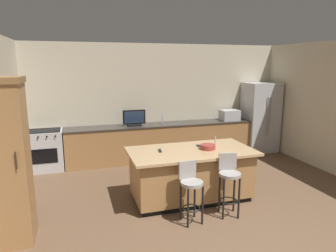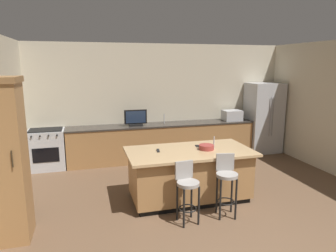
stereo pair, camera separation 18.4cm
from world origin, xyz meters
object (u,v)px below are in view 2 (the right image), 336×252
Objects in this scene: tv_remote at (158,151)px; fruit_bowl at (206,147)px; refrigerator at (263,118)px; microwave at (232,115)px; cell_phone at (197,146)px; range_oven at (47,149)px; cabinet_tower at (5,158)px; kitchen_island at (189,174)px; bar_stool_right at (226,180)px; bar_stool_left at (187,187)px; tv_monitor at (136,118)px.

fruit_bowl is at bearing 0.69° from tv_remote.
fruit_bowl is (-2.65, -2.37, 0.00)m from refrigerator.
refrigerator is 3.94× the size of microwave.
fruit_bowl is 0.26m from cell_phone.
refrigerator is 2.03× the size of range_oven.
microwave is at bearing 31.31° from cabinet_tower.
microwave reaches higher than kitchen_island.
cabinet_tower is 3.20m from bar_stool_right.
cell_phone is (-1.80, -2.17, -0.14)m from microwave.
range_oven reaches higher than kitchen_island.
cell_phone is at bearing 54.77° from bar_stool_left.
tv_monitor reaches higher than cell_phone.
microwave is 2.82× the size of tv_remote.
range_oven is at bearing 145.29° from bar_stool_right.
microwave is at bearing 0.01° from range_oven.
range_oven is at bearing 86.73° from cabinet_tower.
kitchen_island is at bearing -141.63° from refrigerator.
cabinet_tower is 2.38× the size of bar_stool_left.
cell_phone is at bearing -142.06° from refrigerator.
range_oven is 5.48× the size of tv_remote.
fruit_bowl reaches higher than cell_phone.
tv_monitor reaches higher than range_oven.
refrigerator is at bearing 36.93° from bar_stool_left.
fruit_bowl is at bearing -69.89° from tv_monitor.
microwave is 0.48× the size of bar_stool_right.
bar_stool_left is at bearing -53.66° from range_oven.
cabinet_tower is at bearing -168.87° from kitchen_island.
fruit_bowl reaches higher than bar_stool_left.
bar_stool_left is at bearing -129.67° from fruit_bowl.
refrigerator is 3.45m from cell_phone.
bar_stool_left is (-3.26, -3.10, -0.39)m from refrigerator.
cell_phone is (-0.13, 0.95, 0.31)m from bar_stool_right.
bar_stool_right reaches higher than tv_remote.
microwave reaches higher than range_oven.
cabinet_tower reaches higher than tv_monitor.
tv_remote is (-3.50, -2.24, -0.03)m from refrigerator.
cabinet_tower is 8.38× the size of fruit_bowl.
tv_remote is at bearing 170.09° from kitchen_island.
bar_stool_left is (-0.31, -0.77, 0.10)m from kitchen_island.
cell_phone is at bearing -37.28° from range_oven.
microwave is 2.83m from cell_phone.
tv_monitor is 3.16m from bar_stool_left.
bar_stool_right is 6.64× the size of cell_phone.
fruit_bowl is at bearing -6.62° from kitchen_island.
cabinet_tower is at bearing -154.55° from tv_remote.
tv_monitor reaches higher than microwave.
kitchen_island is 4.04× the size of tv_monitor.
refrigerator is 3.52m from tv_monitor.
refrigerator is at bearing -0.49° from range_oven.
range_oven is at bearing -179.99° from microwave.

